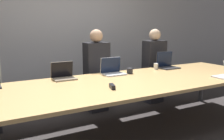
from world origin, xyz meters
TOP-DOWN VIEW (x-y plane):
  - ground_plane at (0.00, 0.00)m, footprint 24.00×24.00m
  - curtain_wall at (0.00, 2.02)m, footprint 12.00×0.06m
  - conference_table at (0.00, 0.00)m, footprint 4.70×1.41m
  - laptop_far_center at (0.18, 0.50)m, footprint 0.33×0.25m
  - person_far_center at (0.16, 1.00)m, footprint 0.40×0.24m
  - cup_far_center at (0.45, 0.42)m, footprint 0.09×0.09m
  - laptop_far_right at (1.28, 0.54)m, footprint 0.34×0.27m
  - person_far_right at (1.32, 0.92)m, footprint 0.40×0.24m
  - cup_far_right at (1.03, 0.52)m, footprint 0.07×0.07m
  - laptop_far_midleft at (-0.57, 0.54)m, footprint 0.31×0.23m
  - stapler at (-0.24, -0.24)m, footprint 0.08×0.16m

SIDE VIEW (x-z plane):
  - ground_plane at x=0.00m, z-range 0.00..0.00m
  - person_far_right at x=1.32m, z-range -0.02..1.36m
  - person_far_center at x=0.16m, z-range -0.02..1.37m
  - conference_table at x=0.00m, z-range 0.32..1.04m
  - stapler at x=-0.24m, z-range 0.72..0.77m
  - cup_far_center at x=0.45m, z-range 0.72..0.80m
  - cup_far_right at x=1.03m, z-range 0.72..0.82m
  - laptop_far_midleft at x=-0.57m, z-range 0.67..0.91m
  - laptop_far_center at x=0.18m, z-range 0.67..0.92m
  - laptop_far_right at x=1.28m, z-range 0.66..0.94m
  - curtain_wall at x=0.00m, z-range 0.00..2.80m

